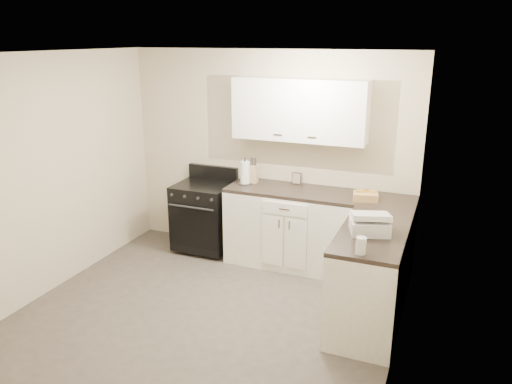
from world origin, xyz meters
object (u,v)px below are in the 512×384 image
at_px(countertop_grill, 369,226).
at_px(wicker_basket, 365,197).
at_px(stove, 204,216).
at_px(paper_towel, 245,173).
at_px(knife_block, 253,174).

bearing_deg(countertop_grill, wicker_basket, 84.72).
bearing_deg(countertop_grill, stove, 138.66).
distance_m(stove, paper_towel, 0.83).
bearing_deg(countertop_grill, paper_towel, 131.20).
xyz_separation_m(paper_towel, wicker_basket, (1.46, -0.10, -0.09)).
bearing_deg(paper_towel, wicker_basket, -4.09).
xyz_separation_m(stove, knife_block, (0.64, 0.11, 0.59)).
xyz_separation_m(knife_block, countertop_grill, (1.58, -1.08, -0.05)).
height_order(stove, knife_block, knife_block).
height_order(knife_block, countertop_grill, knife_block).
relative_size(paper_towel, countertop_grill, 0.81).
height_order(paper_towel, wicker_basket, paper_towel).
bearing_deg(paper_towel, knife_block, 45.02).
height_order(wicker_basket, countertop_grill, countertop_grill).
bearing_deg(stove, paper_towel, 2.79).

